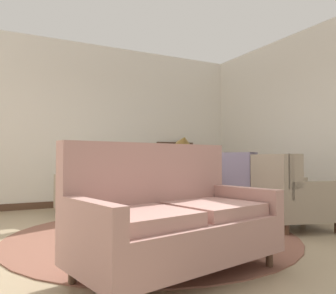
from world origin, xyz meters
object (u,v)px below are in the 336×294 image
at_px(side_table, 206,191).
at_px(settee, 173,220).
at_px(gramophone, 183,144).
at_px(armchair_foreground_right, 238,189).
at_px(armchair_beside_settee, 290,197).
at_px(armchair_near_sideboard, 95,189).
at_px(coffee_table, 165,200).
at_px(porcelain_vase, 169,181).
at_px(sideboard, 179,175).
at_px(armchair_back_corner, 169,188).

bearing_deg(side_table, settee, -129.70).
bearing_deg(gramophone, armchair_foreground_right, -94.63).
relative_size(armchair_beside_settee, armchair_near_sideboard, 0.92).
height_order(armchair_foreground_right, armchair_near_sideboard, armchair_foreground_right).
bearing_deg(settee, armchair_beside_settee, 8.77).
relative_size(coffee_table, armchair_foreground_right, 0.88).
bearing_deg(armchair_foreground_right, gramophone, -27.55).
xyz_separation_m(settee, armchair_foreground_right, (2.12, 1.81, 0.01)).
xyz_separation_m(porcelain_vase, sideboard, (1.53, 2.49, -0.07)).
bearing_deg(gramophone, armchair_beside_settee, -92.30).
xyz_separation_m(coffee_table, porcelain_vase, (0.06, -0.00, 0.24)).
relative_size(armchair_beside_settee, armchair_foreground_right, 1.01).
relative_size(coffee_table, porcelain_vase, 2.43).
xyz_separation_m(armchair_beside_settee, side_table, (-0.52, 1.18, -0.01)).
xyz_separation_m(coffee_table, armchair_beside_settee, (1.52, -0.60, 0.03)).
bearing_deg(armchair_beside_settee, porcelain_vase, 82.20).
relative_size(settee, armchair_near_sideboard, 1.58).
relative_size(settee, armchair_beside_settee, 1.72).
xyz_separation_m(coffee_table, side_table, (1.00, 0.57, 0.02)).
relative_size(armchair_beside_settee, sideboard, 0.82).
bearing_deg(armchair_foreground_right, sideboard, -26.02).
distance_m(settee, armchair_near_sideboard, 2.89).
relative_size(armchair_back_corner, armchair_foreground_right, 1.16).
distance_m(armchair_back_corner, armchair_beside_settee, 2.05).
height_order(armchair_beside_settee, armchair_near_sideboard, armchair_near_sideboard).
distance_m(coffee_table, gramophone, 3.02).
distance_m(armchair_back_corner, gramophone, 1.63).
distance_m(armchair_foreground_right, side_table, 0.50).
height_order(settee, side_table, settee).
height_order(side_table, gramophone, gramophone).
bearing_deg(sideboard, armchair_back_corner, -125.57).
distance_m(armchair_near_sideboard, gramophone, 2.44).
xyz_separation_m(porcelain_vase, armchair_near_sideboard, (-0.54, 1.49, -0.20)).
height_order(settee, gramophone, gramophone).
bearing_deg(settee, sideboard, 48.57).
distance_m(armchair_foreground_right, armchair_near_sideboard, 2.24).
bearing_deg(sideboard, coffee_table, -122.61).
xyz_separation_m(settee, armchair_near_sideboard, (0.16, 2.89, 0.00)).
relative_size(porcelain_vase, armchair_back_corner, 0.31).
relative_size(sideboard, gramophone, 2.38).
height_order(coffee_table, porcelain_vase, porcelain_vase).
distance_m(coffee_table, armchair_near_sideboard, 1.56).
xyz_separation_m(armchair_back_corner, armchair_beside_settee, (0.78, -1.90, 0.00)).
bearing_deg(settee, porcelain_vase, 51.90).
bearing_deg(settee, armchair_back_corner, 51.33).
distance_m(settee, side_table, 2.57).
height_order(porcelain_vase, armchair_foreground_right, armchair_foreground_right).
distance_m(armchair_near_sideboard, sideboard, 2.30).
height_order(porcelain_vase, armchair_near_sideboard, armchair_near_sideboard).
bearing_deg(settee, coffee_table, 53.92).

